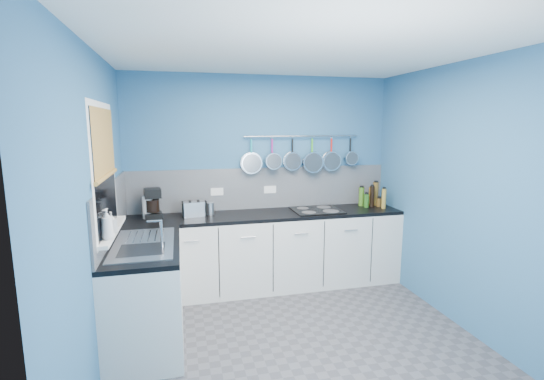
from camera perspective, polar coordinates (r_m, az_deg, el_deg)
name	(u,v)px	position (r m, az deg, el deg)	size (l,w,h in m)	color
floor	(297,340)	(3.76, 3.67, -21.22)	(3.20, 3.00, 0.02)	#47474C
ceiling	(300,50)	(3.29, 4.17, 19.97)	(3.20, 3.00, 0.02)	white
wall_back	(261,180)	(4.74, -1.57, 1.51)	(3.20, 0.02, 2.50)	#2F628B
wall_front	(393,266)	(1.97, 17.43, -10.68)	(3.20, 0.02, 2.50)	#2F628B
wall_left	(95,214)	(3.22, -24.67, -3.26)	(0.02, 3.00, 2.50)	#2F628B
wall_right	(460,196)	(4.08, 26.03, -0.80)	(0.02, 3.00, 2.50)	#2F628B
backsplash_back	(262,188)	(4.74, -1.51, 0.28)	(3.20, 0.02, 0.50)	gray
backsplash_left	(112,210)	(3.81, -22.55, -2.75)	(0.02, 1.80, 0.50)	gray
cabinet_run_back	(267,252)	(4.64, -0.71, -9.10)	(3.20, 0.60, 0.86)	silver
worktop_back	(267,215)	(4.51, -0.73, -3.68)	(3.20, 0.60, 0.04)	black
cabinet_run_left	(147,295)	(3.71, -18.00, -14.53)	(0.60, 1.20, 0.86)	silver
worktop_left	(144,246)	(3.55, -18.38, -7.87)	(0.60, 1.20, 0.04)	black
window_frame	(104,170)	(3.45, -23.51, 2.71)	(0.01, 1.00, 1.10)	white
window_glass	(105,170)	(3.45, -23.43, 2.71)	(0.01, 0.90, 1.00)	black
bamboo_blind	(104,143)	(3.44, -23.55, 6.44)	(0.01, 0.90, 0.55)	#AD7D44
window_sill	(112,231)	(3.54, -22.56, -5.57)	(0.10, 0.98, 0.03)	white
sink_unit	(144,244)	(3.55, -18.40, -7.50)	(0.50, 0.95, 0.01)	silver
mixer_tap	(161,234)	(3.33, -16.00, -6.24)	(0.12, 0.08, 0.26)	silver
socket_left	(217,192)	(4.64, -8.12, -0.25)	(0.15, 0.01, 0.09)	white
socket_right	(270,190)	(4.75, -0.29, 0.06)	(0.15, 0.01, 0.09)	white
pot_rail	(302,136)	(4.77, 4.50, 7.93)	(0.02, 0.02, 1.45)	silver
soap_bottle_a	(107,224)	(3.21, -23.19, -4.64)	(0.09, 0.09, 0.24)	white
soap_bottle_b	(111,222)	(3.40, -22.63, -4.42)	(0.08, 0.08, 0.17)	white
paper_towel	(148,207)	(4.45, -17.90, -2.45)	(0.11, 0.11, 0.25)	white
coffee_maker	(153,204)	(4.43, -17.19, -1.92)	(0.18, 0.21, 0.33)	black
toaster	(194,209)	(4.44, -11.39, -2.75)	(0.26, 0.15, 0.17)	silver
canister	(210,208)	(4.49, -9.13, -2.71)	(0.10, 0.10, 0.14)	silver
hob	(317,210)	(4.67, 6.59, -2.98)	(0.56, 0.50, 0.01)	black
pan_0	(251,155)	(4.61, -3.05, 5.14)	(0.25, 0.05, 0.44)	silver
pan_1	(272,153)	(4.66, 0.03, 5.52)	(0.20, 0.12, 0.39)	silver
pan_2	(292,153)	(4.73, 3.03, 5.42)	(0.22, 0.06, 0.41)	silver
pan_3	(312,154)	(4.81, 5.94, 5.24)	(0.26, 0.08, 0.45)	silver
pan_4	(331,153)	(4.90, 8.76, 5.36)	(0.24, 0.06, 0.43)	silver
pan_5	(350,150)	(5.00, 11.48, 5.75)	(0.18, 0.09, 0.37)	silver
condiment_0	(376,194)	(5.10, 15.03, -0.54)	(0.07, 0.07, 0.30)	brown
condiment_1	(371,197)	(5.06, 14.42, -0.94)	(0.06, 0.06, 0.24)	#8C5914
condiment_2	(361,197)	(5.03, 13.05, -0.95)	(0.07, 0.07, 0.23)	#3F721E
condiment_3	(379,202)	(5.04, 15.50, -1.78)	(0.06, 0.06, 0.11)	brown
condiment_4	(372,197)	(4.99, 14.54, -0.94)	(0.06, 0.06, 0.26)	black
condiment_5	(366,201)	(4.95, 13.76, -1.54)	(0.06, 0.06, 0.17)	#265919
condiment_6	(384,199)	(4.93, 16.18, -1.24)	(0.05, 0.05, 0.24)	olive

